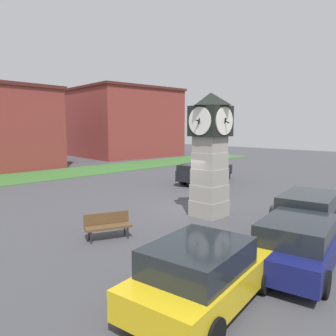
{
  "coord_description": "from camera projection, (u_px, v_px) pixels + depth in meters",
  "views": [
    {
      "loc": [
        -11.42,
        -9.71,
        3.93
      ],
      "look_at": [
        -0.06,
        1.57,
        1.88
      ],
      "focal_mm": 35.0,
      "sensor_mm": 36.0,
      "label": 1
    }
  ],
  "objects": [
    {
      "name": "ground_plane",
      "position": [
        193.0,
        211.0,
        15.32
      ],
      "size": [
        85.28,
        85.28,
        0.0
      ],
      "primitive_type": "plane",
      "color": "#424247"
    },
    {
      "name": "clock_tower",
      "position": [
        210.0,
        151.0,
        14.1
      ],
      "size": [
        1.95,
        1.85,
        5.34
      ],
      "color": "#9A958B",
      "rests_on": "ground_plane"
    },
    {
      "name": "bollard_near_tower",
      "position": [
        288.0,
        211.0,
        13.09
      ],
      "size": [
        0.26,
        0.26,
        1.09
      ],
      "color": "#333338",
      "rests_on": "ground_plane"
    },
    {
      "name": "bollard_mid_row",
      "position": [
        273.0,
        219.0,
        12.08
      ],
      "size": [
        0.31,
        0.31,
        1.07
      ],
      "color": "#333338",
      "rests_on": "ground_plane"
    },
    {
      "name": "car_navy_sedan",
      "position": [
        203.0,
        273.0,
        7.1
      ],
      "size": [
        4.3,
        2.46,
        1.49
      ],
      "color": "gold",
      "rests_on": "ground_plane"
    },
    {
      "name": "car_near_tower",
      "position": [
        299.0,
        242.0,
        9.03
      ],
      "size": [
        4.63,
        2.58,
        1.45
      ],
      "color": "navy",
      "rests_on": "ground_plane"
    },
    {
      "name": "car_by_building",
      "position": [
        309.0,
        216.0,
        11.44
      ],
      "size": [
        4.82,
        2.49,
        1.64
      ],
      "color": "black",
      "rests_on": "ground_plane"
    },
    {
      "name": "pickup_truck",
      "position": [
        206.0,
        169.0,
        23.08
      ],
      "size": [
        5.72,
        3.4,
        1.85
      ],
      "color": "black",
      "rests_on": "ground_plane"
    },
    {
      "name": "bench",
      "position": [
        108.0,
        224.0,
        11.46
      ],
      "size": [
        1.68,
        1.09,
        0.9
      ],
      "color": "brown",
      "rests_on": "ground_plane"
    },
    {
      "name": "storefront_low_left",
      "position": [
        123.0,
        123.0,
        43.94
      ],
      "size": [
        12.86,
        12.98,
        8.78
      ],
      "color": "maroon",
      "rests_on": "ground_plane"
    },
    {
      "name": "grass_verge_far",
      "position": [
        54.0,
        174.0,
        26.83
      ],
      "size": [
        51.17,
        5.65,
        0.04
      ],
      "primitive_type": "cube",
      "color": "#386B2D",
      "rests_on": "ground_plane"
    }
  ]
}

